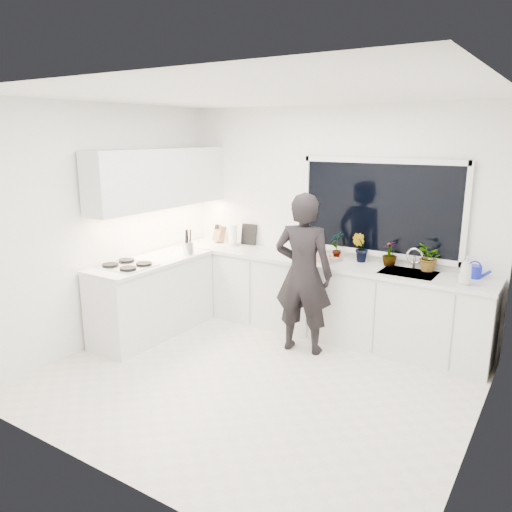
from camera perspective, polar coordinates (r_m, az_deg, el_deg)
The scene contains 25 objects.
floor at distance 5.09m, azimuth -0.32°, elevation -14.04°, with size 4.00×3.50×0.02m, color beige.
wall_back at distance 6.14m, azimuth 8.67°, elevation 4.08°, with size 4.00×0.02×2.70m, color white.
wall_left at distance 5.94m, azimuth -16.85°, elevation 3.32°, with size 0.02×3.50×2.70m, color white.
wall_right at distance 3.94m, azimuth 25.03°, elevation -2.51°, with size 0.02×3.50×2.70m, color white.
ceiling at distance 4.52m, azimuth -0.36°, elevation 18.13°, with size 4.00×3.50×0.02m, color white.
window at distance 5.86m, azimuth 13.97°, elevation 5.36°, with size 1.80×0.02×1.00m, color black.
base_cabinets_back at distance 6.09m, azimuth 7.16°, elevation -4.79°, with size 3.92×0.58×0.88m, color white.
base_cabinets_left at distance 6.15m, azimuth -11.71°, elevation -4.80°, with size 0.58×1.60×0.88m, color white.
countertop_back at distance 5.95m, azimuth 7.25°, elevation -0.61°, with size 3.94×0.62×0.04m, color silver.
countertop_left at distance 6.02m, azimuth -11.93°, elevation -0.64°, with size 0.62×1.60×0.04m, color silver.
upper_cabinets at distance 6.19m, azimuth -10.88°, elevation 8.74°, with size 0.34×2.10×0.70m, color white.
sink at distance 5.62m, azimuth 16.99°, elevation -2.30°, with size 0.58×0.42×0.14m, color silver.
faucet at distance 5.76m, azimuth 17.65°, elevation -0.30°, with size 0.03×0.03×0.22m, color silver.
stovetop at distance 5.79m, azimuth -14.50°, elevation -1.00°, with size 0.56×0.48×0.03m, color black.
person at distance 5.45m, azimuth 5.42°, elevation -2.04°, with size 0.65×0.43×1.78m, color black.
pizza_tray at distance 5.92m, azimuth 7.20°, elevation -0.33°, with size 0.45×0.33×0.03m, color silver.
pizza at distance 5.92m, azimuth 7.21°, elevation -0.17°, with size 0.41×0.29×0.01m, color red.
watering_can at distance 5.62m, azimuth 23.70°, elevation -1.66°, with size 0.14×0.14×0.13m, color #121DB0.
paper_towel_roll at distance 6.67m, azimuth -2.67°, elevation 2.36°, with size 0.11×0.11×0.26m, color white.
knife_block at distance 6.85m, azimuth -4.20°, elevation 2.48°, with size 0.13×0.10×0.22m, color olive.
utensil_crock at distance 6.18m, azimuth -7.73°, elevation 0.87°, with size 0.13×0.13×0.16m, color silver.
picture_frame_large at distance 6.69m, azimuth -0.82°, elevation 2.50°, with size 0.22×0.02×0.28m, color black.
picture_frame_small at distance 6.28m, azimuth 5.36°, elevation 1.80°, with size 0.25×0.02×0.30m, color black.
herb_plants at distance 5.78m, azimuth 15.44°, elevation 0.37°, with size 1.34×0.37×0.34m.
soap_bottles at distance 5.31m, azimuth 22.82°, elevation -1.66°, with size 0.15×0.15×0.29m.
Camera 1 is at (2.46, -3.78, 2.37)m, focal length 35.00 mm.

